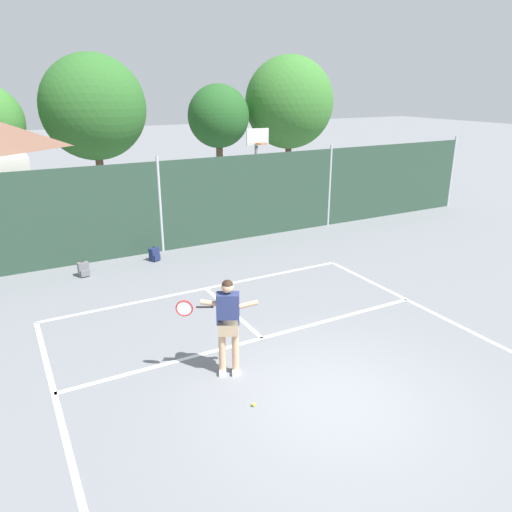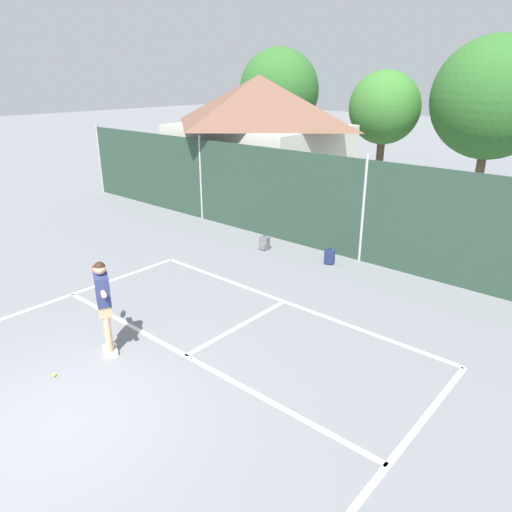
% 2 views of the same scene
% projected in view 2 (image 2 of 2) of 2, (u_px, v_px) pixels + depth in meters
% --- Properties ---
extents(ground_plane, '(120.00, 120.00, 0.00)m').
position_uv_depth(ground_plane, '(62.00, 424.00, 7.18)').
color(ground_plane, slate).
extents(court_markings, '(8.30, 11.10, 0.01)m').
position_uv_depth(court_markings, '(100.00, 403.00, 7.63)').
color(court_markings, white).
rests_on(court_markings, ground).
extents(chainlink_fence, '(26.09, 0.09, 3.01)m').
position_uv_depth(chainlink_fence, '(363.00, 212.00, 13.02)').
color(chainlink_fence, '#284233').
rests_on(chainlink_fence, ground).
extents(clubhouse_building, '(6.60, 5.44, 4.96)m').
position_uv_depth(clubhouse_building, '(259.00, 139.00, 18.86)').
color(clubhouse_building, silver).
rests_on(clubhouse_building, ground).
extents(tennis_player, '(1.34, 0.63, 1.85)m').
position_uv_depth(tennis_player, '(103.00, 300.00, 8.64)').
color(tennis_player, silver).
rests_on(tennis_player, ground).
extents(tennis_ball, '(0.07, 0.07, 0.07)m').
position_uv_depth(tennis_ball, '(54.00, 375.00, 8.30)').
color(tennis_ball, '#CCE033').
rests_on(tennis_ball, ground).
extents(backpack_grey, '(0.30, 0.26, 0.46)m').
position_uv_depth(backpack_grey, '(264.00, 243.00, 14.31)').
color(backpack_grey, slate).
rests_on(backpack_grey, ground).
extents(backpack_navy, '(0.33, 0.32, 0.46)m').
position_uv_depth(backpack_navy, '(329.00, 257.00, 13.23)').
color(backpack_navy, navy).
rests_on(backpack_navy, ground).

